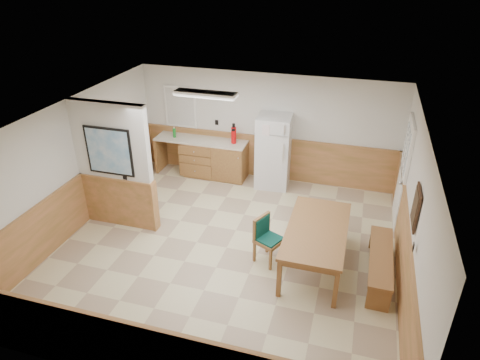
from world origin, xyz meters
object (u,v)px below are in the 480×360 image
(fire_extinguisher, at_px, (234,135))
(dining_chair, at_px, (265,235))
(refrigerator, at_px, (273,152))
(dining_bench, at_px, (380,260))
(soap_bottle, at_px, (174,133))
(dining_table, at_px, (317,233))

(fire_extinguisher, bearing_deg, dining_chair, -52.84)
(refrigerator, distance_m, fire_extinguisher, 1.00)
(dining_bench, relative_size, fire_extinguisher, 3.53)
(dining_bench, relative_size, soap_bottle, 7.46)
(dining_table, distance_m, soap_bottle, 4.62)
(dining_bench, bearing_deg, fire_extinguisher, 141.31)
(dining_chair, xyz_separation_m, soap_bottle, (-2.89, 2.75, 0.52))
(dining_chair, bearing_deg, refrigerator, 124.91)
(refrigerator, relative_size, dining_bench, 1.00)
(soap_bottle, bearing_deg, dining_table, -35.54)
(dining_chair, relative_size, soap_bottle, 3.78)
(refrigerator, relative_size, soap_bottle, 7.43)
(refrigerator, bearing_deg, soap_bottle, 176.06)
(dining_chair, bearing_deg, soap_bottle, 161.42)
(dining_bench, bearing_deg, dining_chair, -177.39)
(fire_extinguisher, xyz_separation_m, soap_bottle, (-1.46, -0.06, -0.10))
(dining_bench, bearing_deg, dining_table, -179.78)
(dining_bench, distance_m, fire_extinguisher, 4.39)
(dining_chair, relative_size, fire_extinguisher, 1.79)
(refrigerator, xyz_separation_m, fire_extinguisher, (-0.96, 0.07, 0.27))
(dining_chair, bearing_deg, fire_extinguisher, 142.05)
(fire_extinguisher, bearing_deg, soap_bottle, -167.69)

